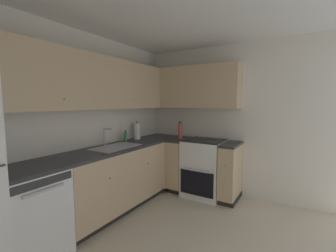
{
  "coord_description": "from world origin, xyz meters",
  "views": [
    {
      "loc": [
        -1.75,
        -0.93,
        1.53
      ],
      "look_at": [
        1.0,
        0.76,
        1.19
      ],
      "focal_mm": 23.7,
      "sensor_mm": 36.0,
      "label": 1
    }
  ],
  "objects_px": {
    "oven_range": "(205,167)",
    "paper_towel_roll": "(137,131)",
    "soap_bottle": "(125,137)",
    "oil_bottle": "(180,130)",
    "dishwasher": "(28,215)"
  },
  "relations": [
    {
      "from": "dishwasher",
      "to": "soap_bottle",
      "type": "relative_size",
      "value": 4.88
    },
    {
      "from": "dishwasher",
      "to": "oil_bottle",
      "type": "relative_size",
      "value": 2.95
    },
    {
      "from": "dishwasher",
      "to": "paper_towel_roll",
      "type": "relative_size",
      "value": 2.69
    },
    {
      "from": "paper_towel_roll",
      "to": "oil_bottle",
      "type": "height_order",
      "value": "paper_towel_roll"
    },
    {
      "from": "dishwasher",
      "to": "oven_range",
      "type": "xyz_separation_m",
      "value": [
        2.34,
        -0.89,
        0.02
      ]
    },
    {
      "from": "dishwasher",
      "to": "paper_towel_roll",
      "type": "distance_m",
      "value": 1.97
    },
    {
      "from": "soap_bottle",
      "to": "oil_bottle",
      "type": "distance_m",
      "value": 0.94
    },
    {
      "from": "oven_range",
      "to": "paper_towel_roll",
      "type": "bearing_deg",
      "value": 113.96
    },
    {
      "from": "dishwasher",
      "to": "paper_towel_roll",
      "type": "height_order",
      "value": "paper_towel_roll"
    },
    {
      "from": "oven_range",
      "to": "dishwasher",
      "type": "bearing_deg",
      "value": 159.25
    },
    {
      "from": "oven_range",
      "to": "paper_towel_roll",
      "type": "relative_size",
      "value": 3.25
    },
    {
      "from": "soap_bottle",
      "to": "oil_bottle",
      "type": "relative_size",
      "value": 0.6
    },
    {
      "from": "soap_bottle",
      "to": "paper_towel_roll",
      "type": "xyz_separation_m",
      "value": [
        0.27,
        -0.02,
        0.06
      ]
    },
    {
      "from": "dishwasher",
      "to": "oven_range",
      "type": "height_order",
      "value": "oven_range"
    },
    {
      "from": "oven_range",
      "to": "paper_towel_roll",
      "type": "height_order",
      "value": "paper_towel_roll"
    }
  ]
}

